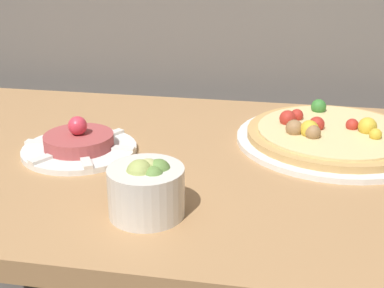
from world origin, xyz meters
name	(u,v)px	position (x,y,z in m)	size (l,w,h in m)	color
dining_table	(162,209)	(0.00, 0.35, 0.65)	(1.32, 0.70, 0.75)	#AD7F51
pizza_plate	(333,135)	(0.30, 0.47, 0.77)	(0.36, 0.36, 0.05)	white
tartare_plate	(79,145)	(-0.15, 0.34, 0.77)	(0.21, 0.21, 0.07)	white
small_bowl	(147,188)	(0.03, 0.14, 0.80)	(0.11, 0.11, 0.09)	silver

